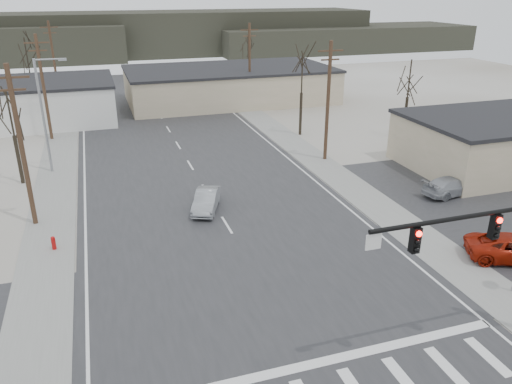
{
  "coord_description": "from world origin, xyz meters",
  "views": [
    {
      "loc": [
        -6.98,
        -19.47,
        13.96
      ],
      "look_at": [
        1.52,
        6.73,
        2.6
      ],
      "focal_mm": 35.0,
      "sensor_mm": 36.0,
      "label": 1
    }
  ],
  "objects_px": {
    "car_far_b": "(100,78)",
    "car_parked_silver": "(451,186)",
    "sedan_crossing": "(206,200)",
    "car_far_a": "(151,102)",
    "fire_hydrant": "(54,243)"
  },
  "relations": [
    {
      "from": "car_far_b",
      "to": "car_parked_silver",
      "type": "relative_size",
      "value": 0.86
    },
    {
      "from": "car_far_a",
      "to": "car_parked_silver",
      "type": "height_order",
      "value": "car_far_a"
    },
    {
      "from": "car_parked_silver",
      "to": "car_far_a",
      "type": "bearing_deg",
      "value": 17.51
    },
    {
      "from": "sedan_crossing",
      "to": "car_far_a",
      "type": "xyz_separation_m",
      "value": [
        0.22,
        31.89,
        0.1
      ]
    },
    {
      "from": "car_far_a",
      "to": "car_parked_silver",
      "type": "bearing_deg",
      "value": 138.45
    },
    {
      "from": "fire_hydrant",
      "to": "car_far_a",
      "type": "relative_size",
      "value": 0.16
    },
    {
      "from": "fire_hydrant",
      "to": "car_far_b",
      "type": "xyz_separation_m",
      "value": [
        4.28,
        55.45,
        0.26
      ]
    },
    {
      "from": "car_far_b",
      "to": "fire_hydrant",
      "type": "bearing_deg",
      "value": -112.23
    },
    {
      "from": "fire_hydrant",
      "to": "car_far_a",
      "type": "height_order",
      "value": "car_far_a"
    },
    {
      "from": "car_parked_silver",
      "to": "car_far_b",
      "type": "bearing_deg",
      "value": 13.4
    },
    {
      "from": "car_far_b",
      "to": "car_parked_silver",
      "type": "bearing_deg",
      "value": -85.72
    },
    {
      "from": "fire_hydrant",
      "to": "car_parked_silver",
      "type": "bearing_deg",
      "value": -0.3
    },
    {
      "from": "fire_hydrant",
      "to": "car_far_b",
      "type": "height_order",
      "value": "car_far_b"
    },
    {
      "from": "sedan_crossing",
      "to": "car_far_b",
      "type": "distance_m",
      "value": 52.98
    },
    {
      "from": "sedan_crossing",
      "to": "car_far_b",
      "type": "height_order",
      "value": "sedan_crossing"
    }
  ]
}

